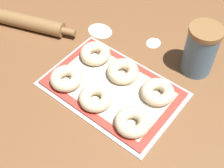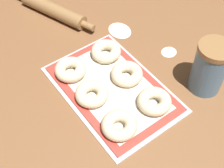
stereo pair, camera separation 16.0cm
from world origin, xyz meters
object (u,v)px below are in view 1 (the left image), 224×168
flour_canister (201,50)px  rolling_pin (27,22)px  bagel_front_center (96,98)px  bagel_back_left (95,54)px  baking_tray (112,89)px  bagel_back_center (122,71)px  bagel_front_left (66,78)px  bagel_front_right (133,122)px  bagel_back_right (158,92)px

flour_canister → rolling_pin: flour_canister is taller
bagel_front_center → bagel_back_left: same height
baking_tray → flour_canister: size_ratio=2.45×
baking_tray → flour_canister: flour_canister is taller
bagel_front_center → bagel_back_center: same height
baking_tray → bagel_back_center: size_ratio=4.12×
bagel_front_left → rolling_pin: size_ratio=0.28×
bagel_front_left → bagel_front_center: (0.12, 0.00, 0.00)m
bagel_front_right → bagel_back_left: 0.30m
bagel_front_center → bagel_front_right: same height
bagel_back_right → rolling_pin: rolling_pin is taller
bagel_front_center → bagel_back_right: 0.19m
baking_tray → bagel_front_left: bagel_front_left is taller
bagel_front_left → bagel_front_right: (0.26, 0.00, 0.00)m
bagel_back_left → bagel_front_left: bearing=-90.3°
bagel_back_center → flour_canister: (0.17, 0.18, 0.06)m
bagel_front_center → flour_canister: 0.37m
baking_tray → bagel_front_center: (-0.01, -0.07, 0.03)m
flour_canister → bagel_front_center: bearing=-117.7°
bagel_front_center → rolling_pin: rolling_pin is taller
bagel_front_left → bagel_back_center: size_ratio=1.00×
bagel_front_left → bagel_back_left: 0.14m
bagel_back_right → flour_canister: flour_canister is taller
flour_canister → rolling_pin: size_ratio=0.47×
bagel_front_left → bagel_back_right: (0.26, 0.14, 0.00)m
bagel_back_right → bagel_front_right: bearing=-88.4°
baking_tray → rolling_pin: size_ratio=1.15×
bagel_front_center → bagel_back_right: (0.13, 0.13, 0.00)m
bagel_back_center → bagel_back_right: 0.14m
bagel_front_left → bagel_front_right: same height
bagel_front_center → rolling_pin: bearing=165.7°
bagel_front_left → bagel_back_center: (0.12, 0.14, 0.00)m
bagel_back_left → bagel_back_right: bearing=-1.5°
bagel_front_right → bagel_back_left: size_ratio=1.00×
baking_tray → bagel_front_left: 0.15m
baking_tray → bagel_back_left: bagel_back_left is taller
bagel_back_center → bagel_front_right: bearing=-44.1°
bagel_front_center → bagel_back_center: 0.14m
bagel_front_center → flour_canister: size_ratio=0.59×
bagel_front_left → bagel_back_center: bearing=48.3°
baking_tray → rolling_pin: rolling_pin is taller
bagel_front_right → bagel_back_right: same height
flour_canister → bagel_front_left: bearing=-132.3°
baking_tray → bagel_back_right: bagel_back_right is taller
bagel_front_left → bagel_back_center: 0.18m
baking_tray → bagel_back_left: (-0.13, 0.07, 0.03)m
bagel_back_center → bagel_back_left: bearing=177.3°
bagel_front_left → rolling_pin: bearing=160.2°
rolling_pin → bagel_back_center: bearing=3.4°
bagel_back_center → bagel_front_center: bearing=-89.2°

